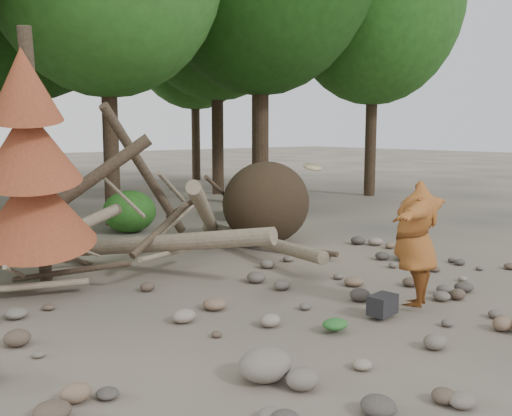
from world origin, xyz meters
TOP-DOWN VIEW (x-y plane):
  - ground at (0.00, 0.00)m, footprint 120.00×120.00m
  - deadfall_pile at (2.02, 4.24)m, footprint 8.55×5.24m
  - dead_conifer at (-3.12, 3.37)m, footprint 2.06×2.16m
  - bush_mid at (0.80, 7.80)m, footprint 1.40×1.40m
  - bush_right at (5.00, 7.00)m, footprint 2.00×2.00m
  - frisbee_thrower at (1.07, -0.95)m, footprint 3.31×1.39m
  - backpack at (0.39, -0.90)m, footprint 0.46×0.34m
  - cloth_green at (-0.59, -0.87)m, footprint 0.38×0.32m
  - cloth_orange at (0.80, -0.11)m, footprint 0.34×0.28m
  - boulder_front_left at (-2.28, -1.39)m, footprint 0.60×0.54m
  - boulder_mid_right at (3.78, 1.10)m, footprint 0.61×0.54m

SIDE VIEW (x-z plane):
  - ground at x=0.00m, z-range 0.00..0.00m
  - cloth_orange at x=0.80m, z-range 0.00..0.12m
  - cloth_green at x=-0.59m, z-range 0.00..0.14m
  - backpack at x=0.39m, z-range 0.00..0.29m
  - boulder_front_left at x=-2.28m, z-range 0.00..0.36m
  - boulder_mid_right at x=3.78m, z-range 0.00..0.36m
  - bush_mid at x=0.80m, z-range 0.00..1.12m
  - bush_right at x=5.00m, z-range 0.00..1.60m
  - deadfall_pile at x=2.02m, z-range -0.70..2.60m
  - frisbee_thrower at x=1.07m, z-range -0.08..2.14m
  - dead_conifer at x=-3.12m, z-range -0.06..4.29m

